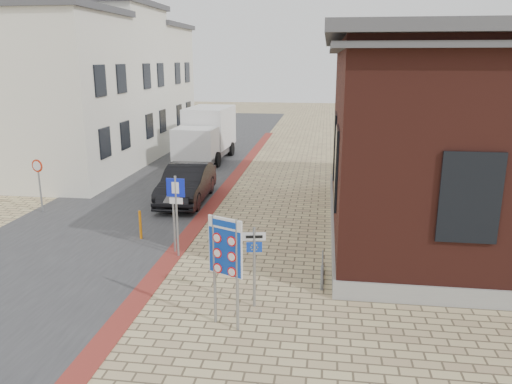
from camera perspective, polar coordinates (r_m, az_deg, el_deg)
The scene contains 15 objects.
ground at distance 12.62m, azimuth -5.02°, elevation -13.19°, with size 120.00×120.00×0.00m, color tan.
road_strip at distance 27.70m, azimuth -9.24°, elevation 2.41°, with size 7.00×60.00×0.02m, color #38383A.
curb_strip at distance 22.13m, azimuth -4.33°, elevation -0.61°, with size 0.60×40.00×0.02m, color maroon.
townhouse_near at distance 26.62m, azimuth -23.13°, elevation 9.97°, with size 7.40×6.40×8.30m.
townhouse_mid at distance 31.89m, azimuth -17.66°, elevation 11.82°, with size 7.40×6.40×9.10m.
townhouse_far at distance 37.42m, azimuth -13.64°, elevation 11.85°, with size 7.40×6.40×8.30m.
bike_rack at distance 14.21m, azimuth 7.59°, elevation -8.74°, with size 0.08×1.80×0.60m.
sedan at distance 21.50m, azimuth -7.93°, elevation 0.97°, with size 1.68×4.81×1.59m, color black.
box_truck at distance 30.24m, azimuth -5.71°, elevation 6.65°, with size 2.74×6.04×3.11m.
border_sign at distance 11.10m, azimuth -3.53°, elevation -6.59°, with size 0.83×0.42×2.61m.
essen_sign at distance 12.14m, azimuth -0.20°, elevation -7.33°, with size 0.55×0.14×2.06m.
parking_sign at distance 15.26m, azimuth -9.11°, elevation -1.15°, with size 0.57×0.07×2.57m.
yield_sign at distance 15.65m, azimuth -9.46°, elevation -1.27°, with size 0.76×0.08×2.15m.
speed_sign at distance 21.37m, azimuth -23.56°, elevation 1.51°, with size 0.50×0.14×2.16m.
bollard at distance 17.36m, azimuth -13.08°, elevation -3.70°, with size 0.09×0.09×1.01m, color orange.
Camera 1 is at (2.60, -10.82, 5.94)m, focal length 35.00 mm.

